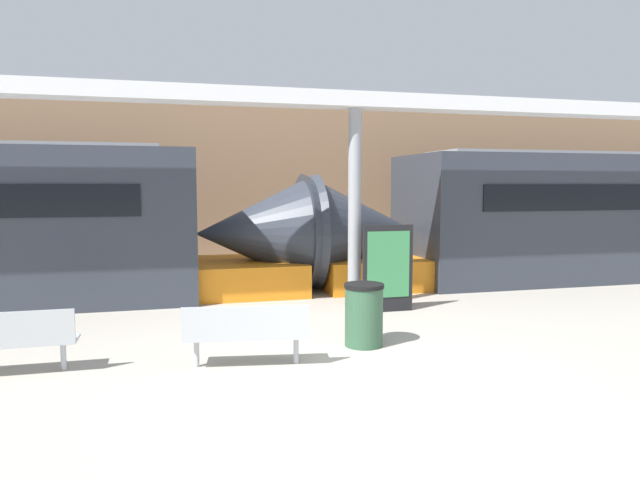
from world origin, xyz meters
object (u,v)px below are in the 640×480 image
Objects in this scene: support_column_near at (355,210)px; poster_board at (388,268)px; trash_bin at (364,315)px; train_left at (605,218)px; bench_near at (246,331)px.

poster_board is at bearing -43.52° from support_column_near.
trash_bin is 0.24× the size of support_column_near.
support_column_near is at bearing 136.48° from poster_board.
train_left is at bearing 16.38° from support_column_near.
trash_bin is at bearing -150.15° from train_left.
bench_near is 3.99m from poster_board.
train_left is at bearing 20.87° from poster_board.
train_left is 9.68m from trash_bin.
poster_board is (2.98, 2.62, 0.34)m from bench_near.
trash_bin is (1.81, 0.57, -0.02)m from bench_near.
bench_near is 4.22m from support_column_near.
train_left is 4.25× the size of support_column_near.
support_column_near is (0.67, 2.53, 1.44)m from trash_bin.
support_column_near reaches higher than train_left.
train_left is 8.01m from support_column_near.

